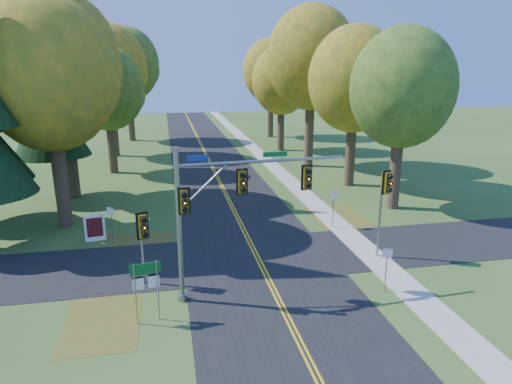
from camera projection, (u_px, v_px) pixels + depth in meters
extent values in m
plane|color=#2A4F1B|center=(265.00, 273.00, 23.05)|extent=(160.00, 160.00, 0.00)
cube|color=black|center=(265.00, 272.00, 23.04)|extent=(8.00, 160.00, 0.02)
cube|color=black|center=(257.00, 257.00, 24.93)|extent=(60.00, 6.00, 0.02)
cube|color=gold|center=(263.00, 272.00, 23.02)|extent=(0.10, 160.00, 0.01)
cube|color=gold|center=(267.00, 272.00, 23.06)|extent=(0.10, 160.00, 0.01)
cube|color=#9E998E|center=(379.00, 262.00, 24.22)|extent=(1.60, 160.00, 0.06)
cube|color=brown|center=(136.00, 252.00, 25.59)|extent=(4.00, 6.00, 0.00)
cube|color=brown|center=(346.00, 224.00, 30.00)|extent=(3.50, 8.00, 0.00)
cube|color=brown|center=(103.00, 320.00, 18.79)|extent=(3.00, 5.00, 0.00)
cylinder|color=#38281C|center=(60.00, 175.00, 28.78)|extent=(0.86, 0.86, 6.75)
ellipsoid|color=#BE8919|center=(48.00, 75.00, 27.11)|extent=(8.00, 8.00, 9.20)
sphere|color=#BE8919|center=(81.00, 87.00, 28.76)|extent=(4.80, 4.80, 4.80)
sphere|color=#BE8919|center=(17.00, 61.00, 25.87)|extent=(4.40, 4.40, 4.40)
cylinder|color=#38281C|center=(396.00, 167.00, 32.62)|extent=(0.83, 0.83, 6.08)
ellipsoid|color=olive|center=(402.00, 88.00, 31.11)|extent=(7.20, 7.20, 8.28)
sphere|color=olive|center=(412.00, 97.00, 32.60)|extent=(4.32, 4.32, 4.32)
sphere|color=olive|center=(391.00, 77.00, 30.00)|extent=(3.96, 3.96, 3.96)
cylinder|color=#38281C|center=(70.00, 151.00, 35.09)|extent=(0.89, 0.89, 7.42)
ellipsoid|color=#BE8919|center=(60.00, 60.00, 33.27)|extent=(8.60, 8.60, 9.89)
sphere|color=#BE8919|center=(89.00, 72.00, 35.04)|extent=(5.16, 5.16, 5.16)
sphere|color=#BE8919|center=(33.00, 47.00, 31.94)|extent=(4.73, 4.73, 4.73)
cylinder|color=#38281C|center=(350.00, 149.00, 38.89)|extent=(0.84, 0.84, 6.30)
ellipsoid|color=#BE8919|center=(354.00, 79.00, 37.31)|extent=(7.60, 7.60, 8.74)
sphere|color=#BE8919|center=(365.00, 88.00, 38.88)|extent=(4.56, 4.56, 4.56)
sphere|color=#BE8919|center=(343.00, 70.00, 36.14)|extent=(4.18, 4.18, 4.18)
cylinder|color=#38281C|center=(112.00, 144.00, 43.49)|extent=(0.81, 0.81, 5.62)
ellipsoid|color=olive|center=(107.00, 88.00, 42.08)|extent=(6.80, 6.80, 7.82)
sphere|color=olive|center=(124.00, 95.00, 43.49)|extent=(4.08, 4.08, 4.08)
sphere|color=olive|center=(92.00, 81.00, 41.03)|extent=(3.74, 3.74, 3.74)
cylinder|color=#38281C|center=(309.00, 129.00, 46.14)|extent=(0.90, 0.90, 7.65)
ellipsoid|color=#BE8919|center=(311.00, 58.00, 44.27)|extent=(8.80, 8.80, 10.12)
sphere|color=#BE8919|center=(324.00, 67.00, 46.09)|extent=(5.28, 5.28, 5.28)
sphere|color=#BE8919|center=(299.00, 48.00, 42.91)|extent=(4.84, 4.84, 4.84)
cylinder|color=#38281C|center=(114.00, 125.00, 51.40)|extent=(0.87, 0.87, 6.98)
ellipsoid|color=#BE8919|center=(109.00, 67.00, 49.68)|extent=(8.20, 8.20, 9.43)
sphere|color=#BE8919|center=(126.00, 74.00, 51.37)|extent=(4.92, 4.92, 4.92)
sphere|color=#BE8919|center=(93.00, 59.00, 48.41)|extent=(4.51, 4.51, 4.51)
cylinder|color=#38281C|center=(281.00, 126.00, 54.95)|extent=(0.82, 0.82, 5.85)
ellipsoid|color=#BE8919|center=(281.00, 80.00, 53.50)|extent=(7.00, 7.00, 8.05)
sphere|color=#BE8919|center=(290.00, 86.00, 54.94)|extent=(4.20, 4.20, 4.20)
sphere|color=#BE8919|center=(273.00, 74.00, 52.41)|extent=(3.85, 3.85, 3.85)
cylinder|color=#38281C|center=(131.00, 114.00, 61.88)|extent=(0.88, 0.88, 7.20)
ellipsoid|color=olive|center=(127.00, 64.00, 60.11)|extent=(8.40, 8.40, 9.66)
sphere|color=olive|center=(141.00, 71.00, 61.85)|extent=(5.04, 5.04, 5.04)
sphere|color=olive|center=(114.00, 57.00, 58.81)|extent=(4.62, 4.62, 4.62)
cylinder|color=#38281C|center=(270.00, 114.00, 65.19)|extent=(0.85, 0.85, 6.53)
ellipsoid|color=#BE8919|center=(271.00, 71.00, 63.56)|extent=(7.80, 7.80, 8.97)
sphere|color=#BE8919|center=(279.00, 76.00, 65.17)|extent=(4.68, 4.68, 4.68)
sphere|color=#BE8919|center=(262.00, 65.00, 62.36)|extent=(4.29, 4.29, 4.29)
cylinder|color=#38281C|center=(56.00, 177.00, 35.21)|extent=(0.50, 0.50, 3.42)
cone|color=black|center=(49.00, 120.00, 34.01)|extent=(5.60, 5.60, 5.45)
cone|color=black|center=(43.00, 66.00, 32.96)|extent=(4.57, 4.57, 5.45)
cone|color=black|center=(35.00, 8.00, 31.90)|extent=(3.55, 3.55, 5.45)
cylinder|color=gray|center=(179.00, 227.00, 19.42)|extent=(0.22, 0.22, 6.92)
cylinder|color=gray|center=(183.00, 297.00, 20.32)|extent=(0.44, 0.44, 0.30)
cylinder|color=gray|center=(263.00, 161.00, 19.62)|extent=(7.41, 0.60, 0.14)
cylinder|color=gray|center=(203.00, 187.00, 19.24)|extent=(2.24, 0.23, 2.04)
cylinder|color=gray|center=(242.00, 166.00, 19.44)|extent=(0.04, 0.04, 0.36)
cube|color=#72590C|center=(242.00, 182.00, 19.62)|extent=(0.35, 0.32, 0.99)
cube|color=black|center=(242.00, 182.00, 19.62)|extent=(0.52, 0.06, 1.17)
sphere|color=orange|center=(243.00, 183.00, 19.41)|extent=(0.18, 0.18, 0.18)
cylinder|color=black|center=(243.00, 176.00, 19.32)|extent=(0.25, 0.17, 0.24)
cylinder|color=black|center=(243.00, 183.00, 19.41)|extent=(0.25, 0.17, 0.24)
cylinder|color=black|center=(243.00, 190.00, 19.49)|extent=(0.25, 0.17, 0.24)
cylinder|color=gray|center=(307.00, 163.00, 20.17)|extent=(0.04, 0.04, 0.36)
cube|color=#72590C|center=(307.00, 177.00, 20.35)|extent=(0.35, 0.32, 0.99)
cube|color=black|center=(307.00, 177.00, 20.35)|extent=(0.52, 0.06, 1.17)
sphere|color=orange|center=(308.00, 179.00, 20.14)|extent=(0.18, 0.18, 0.18)
cylinder|color=black|center=(309.00, 172.00, 20.06)|extent=(0.25, 0.17, 0.24)
cylinder|color=black|center=(308.00, 179.00, 20.14)|extent=(0.25, 0.17, 0.24)
cylinder|color=black|center=(308.00, 186.00, 20.23)|extent=(0.25, 0.17, 0.24)
cube|color=#72590C|center=(184.00, 201.00, 19.03)|extent=(0.35, 0.32, 0.99)
cube|color=black|center=(184.00, 201.00, 19.03)|extent=(0.52, 0.06, 1.17)
sphere|color=orange|center=(185.00, 203.00, 18.81)|extent=(0.18, 0.18, 0.18)
cylinder|color=black|center=(184.00, 195.00, 18.73)|extent=(0.25, 0.17, 0.24)
cylinder|color=black|center=(185.00, 203.00, 18.81)|extent=(0.25, 0.17, 0.24)
cylinder|color=black|center=(185.00, 210.00, 18.90)|extent=(0.25, 0.17, 0.24)
cube|color=navy|center=(198.00, 158.00, 18.85)|extent=(0.89, 0.09, 0.22)
cube|color=#0C5926|center=(275.00, 154.00, 19.68)|extent=(1.09, 0.11, 0.22)
cylinder|color=gray|center=(380.00, 215.00, 24.33)|extent=(0.13, 0.13, 4.80)
cube|color=#72590C|center=(386.00, 182.00, 23.63)|extent=(0.46, 0.43, 1.09)
cube|color=black|center=(386.00, 182.00, 23.63)|extent=(0.55, 0.22, 1.29)
sphere|color=orange|center=(390.00, 183.00, 23.42)|extent=(0.20, 0.20, 0.20)
cylinder|color=black|center=(390.00, 177.00, 23.33)|extent=(0.30, 0.25, 0.26)
cylinder|color=black|center=(390.00, 183.00, 23.42)|extent=(0.30, 0.25, 0.26)
cylinder|color=black|center=(389.00, 190.00, 23.51)|extent=(0.30, 0.25, 0.26)
cylinder|color=gray|center=(142.00, 249.00, 21.44)|extent=(0.13, 0.13, 3.57)
cube|color=#72590C|center=(142.00, 226.00, 20.91)|extent=(0.47, 0.45, 1.11)
cube|color=black|center=(142.00, 226.00, 20.91)|extent=(0.55, 0.24, 1.31)
sphere|color=orange|center=(144.00, 227.00, 20.70)|extent=(0.20, 0.20, 0.20)
cylinder|color=black|center=(144.00, 220.00, 20.60)|extent=(0.31, 0.26, 0.27)
cylinder|color=black|center=(144.00, 227.00, 20.70)|extent=(0.31, 0.26, 0.27)
cylinder|color=black|center=(145.00, 235.00, 20.80)|extent=(0.31, 0.26, 0.27)
cylinder|color=gray|center=(136.00, 294.00, 18.16)|extent=(0.05, 0.05, 2.65)
cylinder|color=gray|center=(158.00, 290.00, 18.47)|extent=(0.05, 0.05, 2.65)
cube|color=#0C5521|center=(145.00, 269.00, 18.06)|extent=(1.22, 0.26, 0.49)
cube|color=silver|center=(145.00, 269.00, 18.06)|extent=(1.04, 0.20, 0.07)
cube|color=silver|center=(138.00, 284.00, 18.12)|extent=(0.44, 0.12, 0.49)
cube|color=black|center=(138.00, 278.00, 18.04)|extent=(0.43, 0.08, 0.09)
cube|color=silver|center=(154.00, 282.00, 18.34)|extent=(0.44, 0.12, 0.49)
cube|color=black|center=(153.00, 275.00, 18.26)|extent=(0.43, 0.08, 0.09)
cube|color=white|center=(95.00, 228.00, 27.03)|extent=(1.18, 0.34, 1.62)
cube|color=maroon|center=(95.00, 227.00, 26.94)|extent=(0.89, 0.15, 1.17)
cube|color=white|center=(88.00, 239.00, 27.06)|extent=(0.08, 0.08, 0.27)
cube|color=white|center=(104.00, 237.00, 27.36)|extent=(0.08, 0.08, 0.27)
cylinder|color=gray|center=(333.00, 209.00, 29.10)|extent=(0.06, 0.06, 2.50)
cube|color=white|center=(334.00, 195.00, 28.84)|extent=(0.47, 0.16, 0.51)
cylinder|color=gray|center=(386.00, 270.00, 20.80)|extent=(0.05, 0.05, 2.23)
cube|color=silver|center=(388.00, 253.00, 20.56)|extent=(0.40, 0.21, 0.46)
cylinder|color=gray|center=(112.00, 225.00, 26.58)|extent=(0.05, 0.05, 2.26)
cube|color=white|center=(110.00, 211.00, 26.33)|extent=(0.41, 0.20, 0.46)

